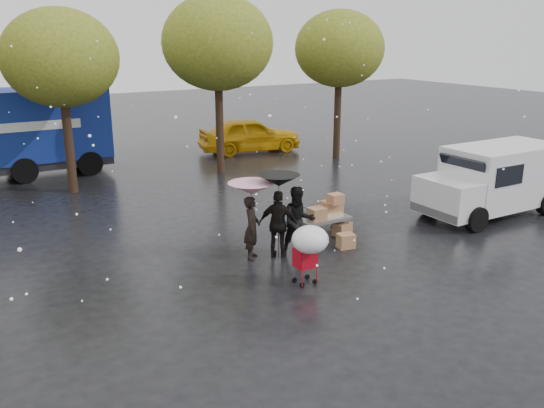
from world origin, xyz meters
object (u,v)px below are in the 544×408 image
person_black (279,224)px  blue_truck (7,135)px  yellow_taxi (250,135)px  white_van (494,179)px  shopping_cart (309,243)px  person_pink (252,228)px  vendor_cart (326,212)px

person_black → blue_truck: (-4.82, 12.76, 0.87)m
yellow_taxi → white_van: bearing=-162.4°
blue_truck → shopping_cart: bearing=-73.0°
blue_truck → yellow_taxi: size_ratio=1.68×
person_black → shopping_cart: 1.94m
person_pink → blue_truck: size_ratio=0.20×
person_black → vendor_cart: bearing=-119.6°
shopping_cart → yellow_taxi: 15.80m
person_black → yellow_taxi: (5.99, 12.57, -0.05)m
person_black → white_van: 7.85m
white_van → yellow_taxi: size_ratio=0.99×
person_black → blue_truck: blue_truck is taller
yellow_taxi → vendor_cart: bearing=170.8°
vendor_cart → shopping_cart: shopping_cart is taller
white_van → blue_truck: blue_truck is taller
person_black → blue_truck: 13.66m
person_pink → white_van: (8.48, -0.59, 0.33)m
person_black → shopping_cart: bearing=121.8°
blue_truck → person_black: bearing=-69.3°
yellow_taxi → person_pink: bearing=161.1°
person_pink → vendor_cart: person_pink is taller
person_black → blue_truck: size_ratio=0.21×
shopping_cart → blue_truck: (-4.47, 14.66, 0.69)m
person_black → white_van: white_van is taller
vendor_cart → blue_truck: 13.92m
vendor_cart → blue_truck: blue_truck is taller
person_pink → blue_truck: bearing=56.9°
white_van → person_black: bearing=177.7°
blue_truck → yellow_taxi: 10.84m
shopping_cart → white_van: size_ratio=0.30×
person_black → shopping_cart: person_black is taller
white_van → vendor_cart: bearing=170.7°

